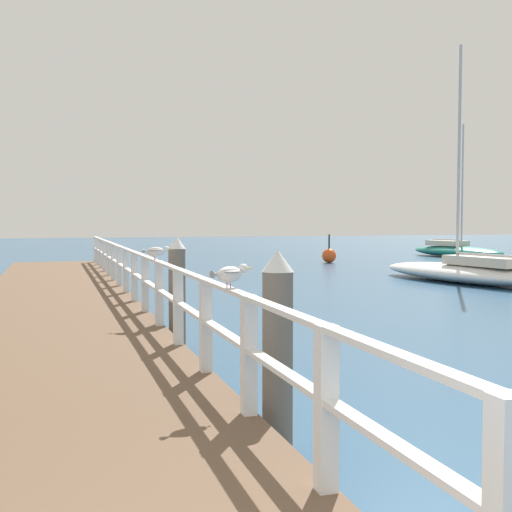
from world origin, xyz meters
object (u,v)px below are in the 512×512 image
at_px(seagull_background, 156,251).
at_px(seagull_foreground, 230,273).
at_px(boat_2, 456,250).
at_px(dock_piling_near, 278,348).
at_px(dock_piling_far, 177,291).
at_px(boat_3, 467,271).
at_px(channel_buoy, 329,256).

bearing_deg(seagull_background, seagull_foreground, 19.60).
distance_m(seagull_foreground, boat_2, 33.16).
bearing_deg(dock_piling_near, seagull_background, 94.39).
xyz_separation_m(dock_piling_near, seagull_foreground, (-0.37, 0.27, 0.67)).
xyz_separation_m(dock_piling_far, boat_2, (19.95, 21.40, -0.54)).
xyz_separation_m(seagull_foreground, seagull_background, (0.00, 4.57, 0.00)).
distance_m(boat_3, channel_buoy, 10.79).
height_order(dock_piling_far, boat_3, boat_3).
distance_m(seagull_foreground, channel_buoy, 26.23).
bearing_deg(seagull_foreground, seagull_background, 153.86).
relative_size(dock_piling_far, boat_3, 0.23).
bearing_deg(channel_buoy, seagull_foreground, -115.66).
xyz_separation_m(boat_2, channel_buoy, (-8.97, -2.56, -0.02)).
distance_m(seagull_background, boat_3, 14.32).
height_order(seagull_background, boat_3, boat_3).
bearing_deg(boat_3, boat_2, 47.95).
distance_m(seagull_foreground, boat_3, 17.36).
distance_m(dock_piling_near, boat_3, 17.29).
relative_size(seagull_background, boat_3, 0.06).
height_order(boat_3, channel_buoy, boat_3).
xyz_separation_m(seagull_foreground, boat_3, (11.63, 12.83, -1.21)).
relative_size(dock_piling_far, boat_2, 0.24).
relative_size(dock_piling_near, seagull_foreground, 4.06).
distance_m(dock_piling_near, channel_buoy, 26.30).
bearing_deg(seagull_foreground, boat_3, 111.67).
relative_size(dock_piling_near, dock_piling_far, 1.00).
height_order(dock_piling_near, seagull_foreground, dock_piling_near).
relative_size(seagull_foreground, boat_2, 0.06).
bearing_deg(channel_buoy, dock_piling_near, -114.67).
bearing_deg(seagull_background, boat_2, 156.36).
relative_size(seagull_foreground, channel_buoy, 0.32).
bearing_deg(seagull_background, boat_3, 144.98).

